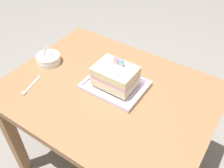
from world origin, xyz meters
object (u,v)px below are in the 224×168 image
(serving_spoon_near_tray, at_px, (28,89))
(bowl_stack, at_px, (48,59))
(birthday_cake, at_px, (115,76))
(foil_tray, at_px, (115,86))

(serving_spoon_near_tray, bearing_deg, bowl_stack, 107.70)
(birthday_cake, distance_m, bowl_stack, 0.43)
(foil_tray, xyz_separation_m, serving_spoon_near_tray, (-0.35, -0.26, -0.00))
(bowl_stack, bearing_deg, birthday_cake, 5.18)
(serving_spoon_near_tray, bearing_deg, birthday_cake, 35.89)
(bowl_stack, xyz_separation_m, serving_spoon_near_tray, (0.07, -0.22, -0.02))
(foil_tray, distance_m, serving_spoon_near_tray, 0.44)
(foil_tray, bearing_deg, serving_spoon_near_tray, -144.12)
(birthday_cake, xyz_separation_m, bowl_stack, (-0.42, -0.04, -0.05))
(serving_spoon_near_tray, bearing_deg, foil_tray, 35.88)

